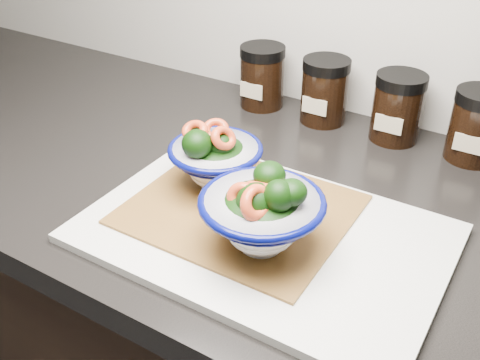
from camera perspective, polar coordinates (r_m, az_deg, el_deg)
The scene contains 9 objects.
countertop at distance 0.77m, azimuth 15.83°, elevation -6.14°, with size 3.50×0.60×0.04m, color black.
cutting_board at distance 0.72m, azimuth 2.37°, elevation -5.43°, with size 0.45×0.30×0.01m, color silver.
bamboo_mat at distance 0.75m, azimuth -0.00°, elevation -2.98°, with size 0.28×0.24×0.00m, color olive.
bowl_left at distance 0.77m, azimuth -2.64°, elevation 2.28°, with size 0.13×0.13×0.11m.
bowl_right at distance 0.65m, azimuth 2.24°, elevation -3.39°, with size 0.15×0.15×0.11m.
spice_jar_a at distance 1.04m, azimuth 2.26°, elevation 10.47°, with size 0.08×0.08×0.11m.
spice_jar_b at distance 0.99m, azimuth 8.58°, elevation 8.96°, with size 0.08×0.08×0.11m.
spice_jar_c at distance 0.95m, azimuth 15.71°, elevation 7.11°, with size 0.08×0.08×0.11m.
spice_jar_d at distance 0.93m, azimuth 22.92°, elevation 5.11°, with size 0.08×0.08×0.11m.
Camera 1 is at (0.12, 0.85, 1.35)m, focal length 42.00 mm.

